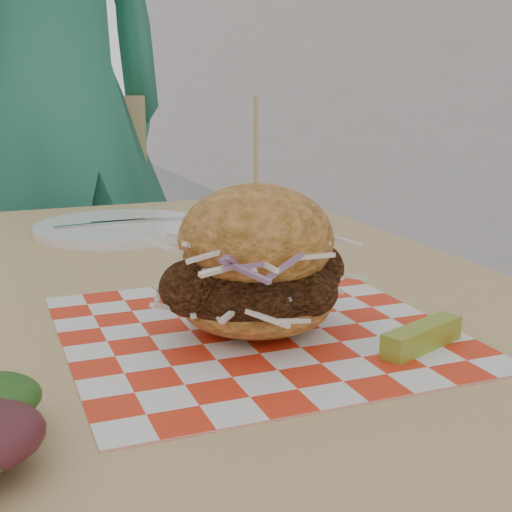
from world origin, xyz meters
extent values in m
imported|color=#2E8566|center=(0.15, 1.24, 0.93)|extent=(0.78, 0.64, 1.86)
cube|color=tan|center=(0.17, 0.25, 0.73)|extent=(0.80, 1.20, 0.04)
cylinder|color=#333338|center=(0.51, 0.79, 0.35)|extent=(0.05, 0.05, 0.71)
cube|color=tan|center=(0.17, 1.12, 0.45)|extent=(0.44, 0.44, 0.04)
cube|color=tan|center=(0.18, 1.32, 0.70)|extent=(0.42, 0.06, 0.50)
cylinder|color=#333338|center=(-0.02, 0.95, 0.21)|extent=(0.03, 0.03, 0.43)
cylinder|color=#333338|center=(0.34, 0.93, 0.21)|extent=(0.03, 0.03, 0.43)
cylinder|color=#333338|center=(0.00, 1.31, 0.21)|extent=(0.03, 0.03, 0.43)
cylinder|color=#333338|center=(0.36, 1.29, 0.21)|extent=(0.03, 0.03, 0.43)
cube|color=red|center=(0.21, 0.07, 0.75)|extent=(0.36, 0.36, 0.00)
ellipsoid|color=#D6863C|center=(0.21, 0.07, 0.78)|extent=(0.14, 0.14, 0.05)
ellipsoid|color=brown|center=(0.21, 0.07, 0.80)|extent=(0.16, 0.15, 0.08)
ellipsoid|color=#D6863C|center=(0.21, 0.07, 0.84)|extent=(0.15, 0.15, 0.10)
cylinder|color=tan|center=(0.21, 0.07, 0.92)|extent=(0.00, 0.00, 0.11)
cube|color=#8EA42F|center=(0.33, -0.03, 0.76)|extent=(0.10, 0.06, 0.02)
cylinder|color=white|center=(0.17, 0.58, 0.76)|extent=(0.27, 0.27, 0.01)
cube|color=silver|center=(0.14, 0.58, 0.77)|extent=(0.15, 0.03, 0.00)
cube|color=silver|center=(0.20, 0.58, 0.77)|extent=(0.15, 0.03, 0.00)
cube|color=#946043|center=(0.43, 0.59, 0.76)|extent=(0.15, 0.12, 0.02)
ellipsoid|color=#183E11|center=(0.43, 0.59, 0.79)|extent=(0.09, 0.09, 0.03)
camera|label=1|loc=(-0.03, -0.54, 0.98)|focal=50.00mm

